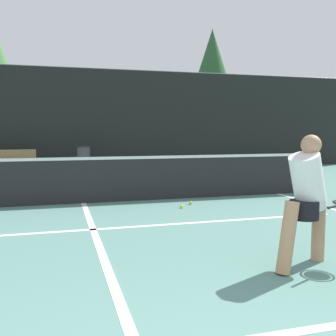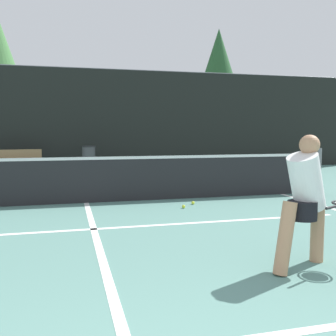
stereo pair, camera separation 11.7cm
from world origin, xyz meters
TOP-DOWN VIEW (x-y plane):
  - court_service_line at (0.00, 4.90)m, footprint 8.25×0.10m
  - court_center_mark at (0.00, 4.29)m, footprint 0.10×5.73m
  - net at (0.00, 7.15)m, footprint 11.09×0.09m
  - fence_back at (0.00, 13.85)m, footprint 24.00×0.06m
  - player_practicing at (2.12, 2.66)m, footprint 1.23×0.48m
  - tennis_ball_scattered_1 at (1.78, 6.11)m, footprint 0.07×0.07m
  - tennis_ball_scattered_6 at (2.08, 6.44)m, footprint 0.07×0.07m
  - courtside_bench at (-2.10, 12.88)m, footprint 1.87×0.57m
  - trash_bin at (0.38, 12.83)m, footprint 0.47×0.47m
  - tree_west at (3.29, 23.62)m, footprint 2.85×2.85m
  - tree_mid at (8.49, 21.21)m, footprint 2.81×2.81m
  - building_far at (0.00, 29.46)m, footprint 36.00×2.40m

SIDE VIEW (x-z plane):
  - court_service_line at x=0.00m, z-range 0.00..0.01m
  - court_center_mark at x=0.00m, z-range 0.00..0.01m
  - tennis_ball_scattered_1 at x=1.78m, z-range 0.00..0.07m
  - tennis_ball_scattered_6 at x=2.08m, z-range 0.00..0.07m
  - courtside_bench at x=-2.10m, z-range 0.05..0.91m
  - trash_bin at x=0.38m, z-range 0.00..0.97m
  - net at x=0.00m, z-range -0.02..1.05m
  - player_practicing at x=2.12m, z-range 0.05..1.50m
  - fence_back at x=0.00m, z-range -0.01..3.78m
  - building_far at x=0.00m, z-range 0.00..5.16m
  - tree_west at x=3.29m, z-range 1.20..4.59m
  - tree_mid at x=8.49m, z-range 1.53..9.02m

